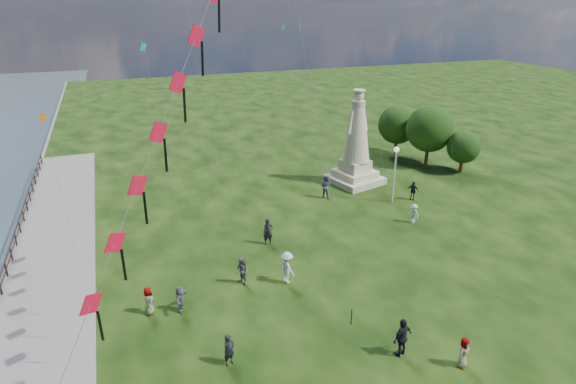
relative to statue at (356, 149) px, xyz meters
name	(u,v)px	position (x,y,z in m)	size (l,w,h in m)	color
waterfront	(17,325)	(-25.35, -11.81, -3.16)	(200.00, 200.00, 1.51)	#364B52
statue	(356,149)	(0.00, 0.00, 0.00)	(4.94, 4.94, 8.21)	beige
lamppost	(395,163)	(0.76, -5.01, 0.23)	(0.43, 0.43, 4.61)	silver
tree_row	(423,130)	(8.83, 2.80, 0.20)	(6.26, 10.34, 5.86)	#382314
person_0	(229,350)	(-16.00, -18.39, -2.33)	(0.56, 0.37, 1.55)	black
person_1	(242,271)	(-13.73, -12.33, -2.25)	(0.82, 0.51, 1.69)	#595960
person_2	(287,268)	(-11.26, -13.04, -2.14)	(1.25, 0.64, 1.93)	silver
person_3	(402,337)	(-8.50, -20.57, -2.13)	(1.14, 0.58, 1.94)	black
person_4	(463,352)	(-6.38, -22.15, -2.36)	(0.73, 0.45, 1.49)	#595960
person_5	(180,299)	(-17.39, -13.65, -2.37)	(1.35, 0.58, 1.46)	#595960
person_6	(268,232)	(-10.81, -8.27, -2.19)	(0.66, 0.44, 1.82)	black
person_7	(326,186)	(-3.83, -2.20, -2.14)	(0.93, 0.57, 1.91)	#595960
person_8	(414,214)	(0.12, -8.85, -2.37)	(0.94, 0.48, 1.45)	silver
person_9	(413,191)	(2.56, -5.13, -2.32)	(0.92, 0.47, 1.56)	black
person_10	(149,301)	(-18.96, -13.30, -2.34)	(0.75, 0.46, 1.53)	#595960
red_kite_train	(157,141)	(-17.94, -16.18, 6.82)	(9.47, 9.35, 15.96)	black
small_kites	(262,21)	(-7.78, 1.75, 10.49)	(31.26, 14.72, 27.93)	teal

